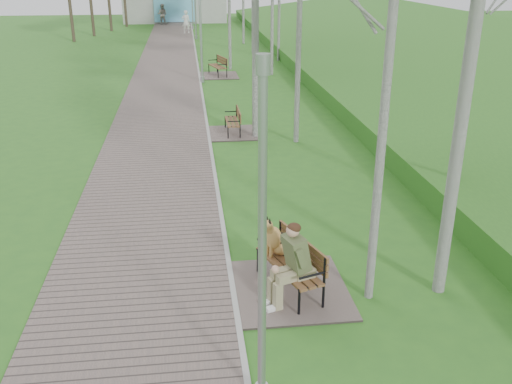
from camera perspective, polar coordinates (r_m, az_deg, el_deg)
The scene contains 14 objects.
ground at distance 11.08m, azimuth -2.55°, elevation -8.44°, with size 120.00×120.00×0.00m, color #2C6220.
walkway at distance 31.55m, azimuth -8.96°, elevation 11.56°, with size 3.50×67.00×0.04m, color #62554F.
kerb at distance 31.53m, azimuth -5.72°, elevation 11.72°, with size 0.10×67.00×0.05m, color #999993.
embankment at distance 32.62m, azimuth 16.37°, elevation 11.26°, with size 14.00×70.00×1.60m, color #377722.
building_north at distance 60.61m, azimuth -8.12°, elevation 18.41°, with size 10.00×5.20×4.00m.
bench_main at distance 10.35m, azimuth 3.05°, elevation -7.55°, with size 2.06×2.29×1.80m.
bench_second at distance 20.11m, azimuth -2.36°, elevation 6.40°, with size 1.76×1.96×1.08m.
bench_third at distance 30.80m, azimuth -3.85°, elevation 11.93°, with size 2.03×2.25×1.24m.
lamp_post_near at distance 7.08m, azimuth 0.62°, elevation -6.82°, with size 0.18×0.18×4.70m.
lamp_post_second at distance 28.83m, azimuth -5.55°, elevation 15.69°, with size 0.20×0.20×5.30m.
lamp_post_third at distance 46.15m, azimuth -6.10°, elevation 17.76°, with size 0.19×0.19×4.84m.
lamp_post_far at distance 53.15m, azimuth -6.39°, elevation 18.13°, with size 0.17×0.17×4.52m.
pedestrian_near at distance 50.07m, azimuth -7.02°, elevation 16.53°, with size 0.68×0.45×1.88m, color white.
pedestrian_far at distance 57.36m, azimuth -9.35°, elevation 17.12°, with size 0.94×0.73×1.93m, color gray.
Camera 1 is at (-0.67, -9.53, 5.62)m, focal length 40.00 mm.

